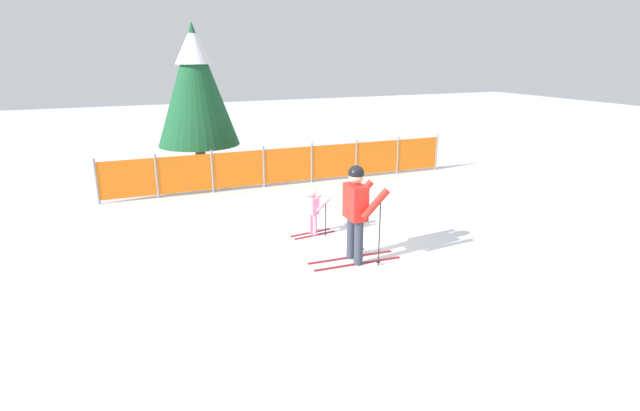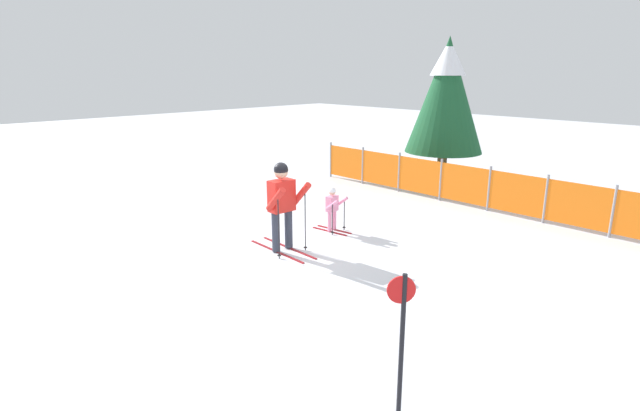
% 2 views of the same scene
% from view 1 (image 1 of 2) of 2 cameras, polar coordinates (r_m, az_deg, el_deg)
% --- Properties ---
extents(ground_plane, '(60.00, 60.00, 0.00)m').
position_cam_1_polar(ground_plane, '(9.02, 4.79, -6.22)').
color(ground_plane, white).
extents(skier_adult, '(1.66, 0.75, 1.75)m').
position_cam_1_polar(skier_adult, '(8.62, 4.23, 0.03)').
color(skier_adult, maroon).
rests_on(skier_adult, ground_plane).
extents(skier_child, '(0.94, 0.50, 0.98)m').
position_cam_1_polar(skier_child, '(10.04, -0.76, -0.27)').
color(skier_child, maroon).
rests_on(skier_child, ground_plane).
extents(safety_fence, '(9.85, 0.22, 1.13)m').
position_cam_1_polar(safety_fence, '(13.91, -3.66, 4.65)').
color(safety_fence, gray).
rests_on(safety_fence, ground_plane).
extents(conifer_far, '(2.36, 2.36, 4.38)m').
position_cam_1_polar(conifer_far, '(15.17, -14.05, 13.41)').
color(conifer_far, '#4C3823').
rests_on(conifer_far, ground_plane).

